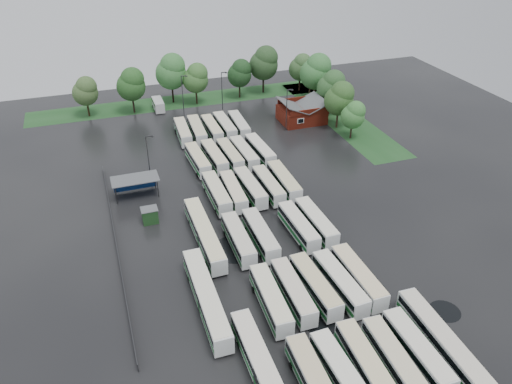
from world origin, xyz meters
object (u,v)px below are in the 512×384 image
object	(u,v)px
artic_bus_west_a	(263,371)
minibus	(158,104)
artic_bus_east	(445,346)
brick_building	(302,114)

from	to	relation	value
artic_bus_west_a	minibus	world-z (taller)	artic_bus_west_a
artic_bus_west_a	artic_bus_east	bearing A→B (deg)	-9.85
brick_building	artic_bus_east	distance (m)	70.18
brick_building	artic_bus_east	bearing A→B (deg)	-99.89
artic_bus_west_a	brick_building	bearing A→B (deg)	62.98
artic_bus_west_a	artic_bus_east	size ratio (longest dim) A/B	0.98
artic_bus_west_a	minibus	xyz separation A→B (m)	(2.60, 83.49, -0.23)
brick_building	artic_bus_east	world-z (taller)	brick_building
minibus	artic_bus_west_a	bearing A→B (deg)	-91.42
brick_building	artic_bus_east	xyz separation A→B (m)	(-12.06, -69.14, -0.12)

